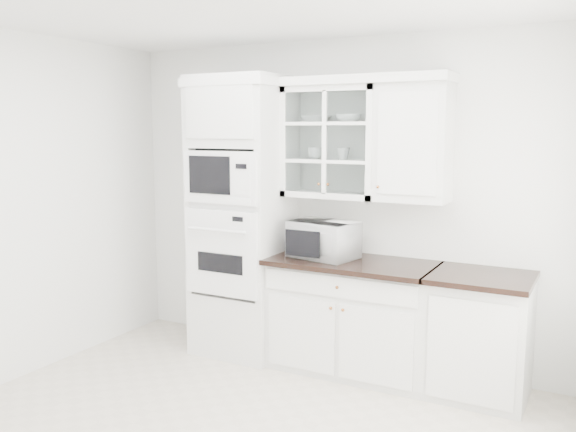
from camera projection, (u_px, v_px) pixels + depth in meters
The scene contains 12 objects.
room_shell at pixel (257, 156), 3.98m from camera, with size 4.00×3.50×2.70m.
oven_column at pixel (242, 217), 5.28m from camera, with size 0.76×0.68×2.40m.
base_cabinet_run at pixel (353, 315), 4.93m from camera, with size 1.32×0.67×0.92m.
extra_base_cabinet at pixel (479, 335), 4.46m from camera, with size 0.72×0.67×0.92m.
upper_cabinet_glass at pixel (333, 142), 4.97m from camera, with size 0.80×0.33×0.90m.
upper_cabinet_solid at pixel (414, 143), 4.65m from camera, with size 0.55×0.33×0.90m, color silver.
crown_molding at pixel (320, 82), 4.92m from camera, with size 2.14×0.38×0.07m, color white.
countertop_microwave at pixel (324, 239), 4.95m from camera, with size 0.51×0.43×0.30m, color white.
bowl_a at pixel (316, 119), 5.03m from camera, with size 0.24×0.24×0.06m, color white.
bowl_b at pixel (349, 118), 4.87m from camera, with size 0.20×0.20×0.06m, color white.
cup_a at pixel (316, 153), 5.06m from camera, with size 0.12×0.12×0.10m, color white.
cup_b at pixel (344, 153), 4.95m from camera, with size 0.11×0.11×0.10m, color white.
Camera 1 is at (2.06, -3.00, 1.96)m, focal length 38.00 mm.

